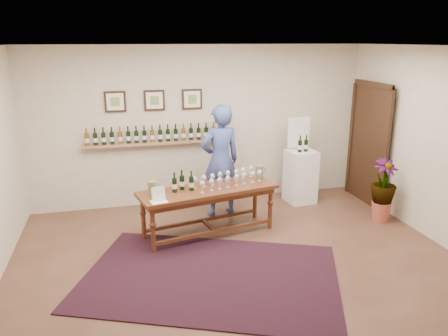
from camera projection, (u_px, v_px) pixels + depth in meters
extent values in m
plane|color=#4E2C22|center=(239.00, 263.00, 5.84)|extent=(6.00, 6.00, 0.00)
plane|color=beige|center=(201.00, 126.00, 7.77)|extent=(6.00, 0.00, 6.00)
plane|color=beige|center=(337.00, 254.00, 3.12)|extent=(6.00, 0.00, 6.00)
plane|color=beige|center=(444.00, 148.00, 6.15)|extent=(0.00, 5.00, 5.00)
plane|color=white|center=(241.00, 46.00, 5.05)|extent=(6.00, 6.00, 0.00)
cube|color=tan|center=(157.00, 143.00, 7.57)|extent=(2.50, 0.16, 0.04)
cube|color=black|center=(371.00, 146.00, 7.82)|extent=(0.10, 1.00, 2.10)
cube|color=black|center=(368.00, 146.00, 7.81)|extent=(0.04, 1.12, 2.22)
cube|color=black|center=(115.00, 102.00, 7.27)|extent=(0.35, 0.03, 0.35)
cube|color=white|center=(115.00, 102.00, 7.25)|extent=(0.28, 0.01, 0.28)
cube|color=#7A9C4E|center=(115.00, 102.00, 7.25)|extent=(0.15, 0.00, 0.15)
cube|color=black|center=(154.00, 100.00, 7.42)|extent=(0.35, 0.03, 0.35)
cube|color=white|center=(154.00, 101.00, 7.41)|extent=(0.28, 0.01, 0.28)
cube|color=#7A9C4E|center=(155.00, 101.00, 7.40)|extent=(0.15, 0.00, 0.15)
cube|color=black|center=(192.00, 99.00, 7.58)|extent=(0.35, 0.03, 0.35)
cube|color=white|center=(192.00, 99.00, 7.56)|extent=(0.28, 0.01, 0.28)
cube|color=#7A9C4E|center=(192.00, 99.00, 7.55)|extent=(0.15, 0.00, 0.15)
cube|color=#400F0B|center=(211.00, 276.00, 5.50)|extent=(3.73, 3.17, 0.02)
cube|color=#462111|center=(208.00, 190.00, 6.53)|extent=(2.18, 1.09, 0.06)
cube|color=#462111|center=(208.00, 194.00, 6.54)|extent=(2.05, 0.95, 0.10)
cylinder|color=#462111|center=(153.00, 231.00, 6.02)|extent=(0.08, 0.08, 0.68)
cylinder|color=#462111|center=(270.00, 208.00, 6.83)|extent=(0.08, 0.08, 0.68)
cylinder|color=#462111|center=(143.00, 218.00, 6.43)|extent=(0.08, 0.08, 0.68)
cylinder|color=#462111|center=(255.00, 198.00, 7.24)|extent=(0.08, 0.08, 0.68)
cube|color=#462111|center=(215.00, 232.00, 6.48)|extent=(1.87, 0.44, 0.05)
cube|color=#462111|center=(203.00, 220.00, 6.89)|extent=(1.87, 0.44, 0.05)
cube|color=#462111|center=(209.00, 226.00, 6.69)|extent=(0.15, 0.47, 0.05)
cube|color=white|center=(158.00, 194.00, 5.96)|extent=(0.25, 0.20, 0.20)
cube|color=white|center=(300.00, 176.00, 7.94)|extent=(0.53, 0.53, 0.96)
cube|color=white|center=(299.00, 132.00, 7.88)|extent=(0.44, 0.06, 0.60)
cone|color=#AD4E39|center=(381.00, 212.00, 7.15)|extent=(0.31, 0.31, 0.33)
imported|color=#1A3D19|center=(384.00, 185.00, 7.02)|extent=(0.55, 0.55, 0.58)
imported|color=#3A4B8B|center=(220.00, 161.00, 7.23)|extent=(0.75, 0.55, 1.88)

